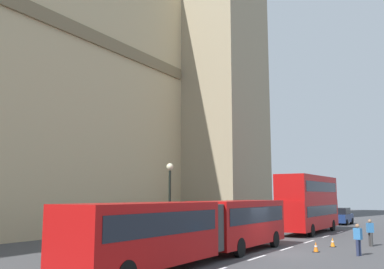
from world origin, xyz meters
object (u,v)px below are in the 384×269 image
(articulated_bus, at_px, (201,225))
(traffic_cone_middle, at_px, (333,242))
(double_decker_bus, at_px, (309,201))
(sedan_lead, at_px, (341,216))
(pedestrian_by_kerb, at_px, (370,232))
(street_lamp, at_px, (170,198))
(traffic_cone_west, at_px, (316,247))
(pedestrian_near_cones, at_px, (358,238))

(articulated_bus, xyz_separation_m, traffic_cone_middle, (9.26, -4.17, -1.46))
(double_decker_bus, xyz_separation_m, sedan_lead, (12.86, 0.20, -1.80))
(sedan_lead, bearing_deg, traffic_cone_middle, -168.80)
(sedan_lead, bearing_deg, pedestrian_by_kerb, -162.72)
(double_decker_bus, distance_m, street_lamp, 15.43)
(articulated_bus, height_order, pedestrian_by_kerb, articulated_bus)
(street_lamp, bearing_deg, pedestrian_by_kerb, -56.09)
(articulated_bus, relative_size, traffic_cone_west, 29.74)
(double_decker_bus, relative_size, street_lamp, 1.97)
(traffic_cone_west, relative_size, pedestrian_near_cones, 0.34)
(traffic_cone_middle, distance_m, street_lamp, 10.67)
(traffic_cone_west, bearing_deg, traffic_cone_middle, -3.77)
(traffic_cone_west, bearing_deg, articulated_bus, 147.44)
(double_decker_bus, xyz_separation_m, street_lamp, (-14.76, 4.50, 0.35))
(pedestrian_near_cones, bearing_deg, traffic_cone_middle, 33.07)
(sedan_lead, bearing_deg, traffic_cone_west, -170.57)
(double_decker_bus, bearing_deg, pedestrian_by_kerb, -140.89)
(traffic_cone_middle, bearing_deg, articulated_bus, 155.76)
(double_decker_bus, distance_m, sedan_lead, 12.99)
(traffic_cone_middle, bearing_deg, pedestrian_by_kerb, -50.83)
(articulated_bus, relative_size, double_decker_bus, 1.66)
(traffic_cone_middle, distance_m, pedestrian_near_cones, 4.05)
(traffic_cone_middle, relative_size, street_lamp, 0.11)
(pedestrian_by_kerb, bearing_deg, pedestrian_near_cones, -177.80)
(pedestrian_near_cones, bearing_deg, double_decker_bus, 26.84)
(articulated_bus, bearing_deg, street_lamp, 50.53)
(pedestrian_by_kerb, bearing_deg, articulated_bus, 150.48)
(street_lamp, xyz_separation_m, pedestrian_near_cones, (2.20, -10.86, -2.14))
(traffic_cone_middle, xyz_separation_m, pedestrian_by_kerb, (1.62, -1.99, 0.63))
(sedan_lead, height_order, traffic_cone_west, sedan_lead)
(sedan_lead, relative_size, street_lamp, 0.83)
(sedan_lead, height_order, pedestrian_near_cones, sedan_lead)
(sedan_lead, relative_size, traffic_cone_middle, 7.59)
(traffic_cone_west, distance_m, traffic_cone_middle, 3.05)
(sedan_lead, height_order, street_lamp, street_lamp)
(sedan_lead, relative_size, pedestrian_near_cones, 2.60)
(articulated_bus, height_order, double_decker_bus, double_decker_bus)
(traffic_cone_middle, relative_size, pedestrian_by_kerb, 0.34)
(traffic_cone_middle, bearing_deg, pedestrian_near_cones, -146.93)
(articulated_bus, distance_m, traffic_cone_middle, 10.26)
(articulated_bus, xyz_separation_m, street_lamp, (3.71, 4.51, 1.31))
(traffic_cone_middle, height_order, pedestrian_near_cones, pedestrian_near_cones)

